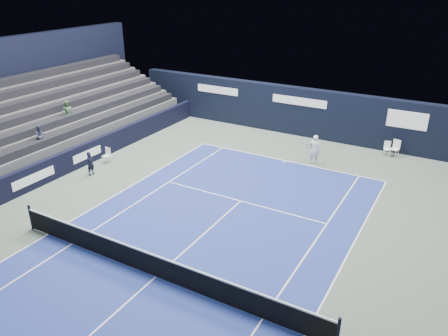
% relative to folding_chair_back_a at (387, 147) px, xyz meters
% --- Properties ---
extents(ground, '(48.00, 48.00, 0.00)m').
position_rel_folding_chair_back_a_xyz_m(ground, '(-4.76, -13.61, -0.48)').
color(ground, '#4F5E53').
rests_on(ground, ground).
extents(court_surface, '(10.97, 23.77, 0.01)m').
position_rel_folding_chair_back_a_xyz_m(court_surface, '(-4.76, -15.61, -0.48)').
color(court_surface, navy).
rests_on(court_surface, ground).
extents(folding_chair_back_a, '(0.48, 0.47, 0.85)m').
position_rel_folding_chair_back_a_xyz_m(folding_chair_back_a, '(0.00, 0.00, 0.00)').
color(folding_chair_back_a, white).
rests_on(folding_chair_back_a, ground).
extents(folding_chair_back_b, '(0.54, 0.53, 0.99)m').
position_rel_folding_chair_back_a_xyz_m(folding_chair_back_b, '(0.43, 0.06, 0.08)').
color(folding_chair_back_b, silver).
rests_on(folding_chair_back_b, ground).
extents(line_judge_chair, '(0.39, 0.38, 0.86)m').
position_rel_folding_chair_back_a_xyz_m(line_judge_chair, '(-13.40, -8.82, 0.01)').
color(line_judge_chair, white).
rests_on(line_judge_chair, ground).
extents(line_judge, '(0.32, 0.47, 1.28)m').
position_rel_folding_chair_back_a_xyz_m(line_judge, '(-12.95, -10.50, 0.16)').
color(line_judge, black).
rests_on(line_judge, ground).
extents(court_markings, '(11.03, 23.83, 0.00)m').
position_rel_folding_chair_back_a_xyz_m(court_markings, '(-4.76, -15.61, -0.47)').
color(court_markings, white).
rests_on(court_markings, court_surface).
extents(tennis_net, '(12.90, 0.10, 1.10)m').
position_rel_folding_chair_back_a_xyz_m(tennis_net, '(-4.76, -15.61, 0.03)').
color(tennis_net, black).
rests_on(tennis_net, ground).
extents(back_sponsor_wall, '(26.00, 0.63, 3.10)m').
position_rel_folding_chair_back_a_xyz_m(back_sponsor_wall, '(-4.76, 0.89, 1.07)').
color(back_sponsor_wall, black).
rests_on(back_sponsor_wall, ground).
extents(side_barrier_left, '(0.33, 22.00, 1.20)m').
position_rel_folding_chair_back_a_xyz_m(side_barrier_left, '(-14.26, -9.63, 0.12)').
color(side_barrier_left, black).
rests_on(side_barrier_left, ground).
extents(spectator_stand, '(6.00, 18.00, 6.40)m').
position_rel_folding_chair_back_a_xyz_m(spectator_stand, '(-18.04, -8.62, 1.47)').
color(spectator_stand, '#444446').
rests_on(spectator_stand, ground).
extents(tennis_player, '(0.65, 0.85, 1.66)m').
position_rel_folding_chair_back_a_xyz_m(tennis_player, '(-3.31, -3.22, 0.35)').
color(tennis_player, white).
rests_on(tennis_player, ground).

